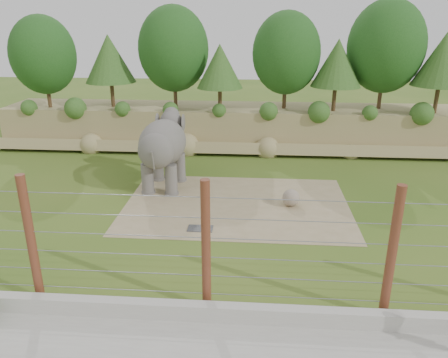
{
  "coord_description": "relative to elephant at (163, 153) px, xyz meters",
  "views": [
    {
      "loc": [
        1.3,
        -15.03,
        7.97
      ],
      "look_at": [
        0.0,
        2.0,
        1.6
      ],
      "focal_mm": 35.0,
      "sensor_mm": 36.0,
      "label": 1
    }
  ],
  "objects": [
    {
      "name": "elephant",
      "position": [
        0.0,
        0.0,
        0.0
      ],
      "size": [
        2.06,
        4.43,
        3.53
      ],
      "primitive_type": null,
      "rotation": [
        0.0,
        0.0,
        -0.04
      ],
      "color": "#5F5854",
      "rests_on": "ground"
    },
    {
      "name": "retaining_wall",
      "position": [
        3.18,
        -9.93,
        -1.51
      ],
      "size": [
        26.0,
        0.35,
        0.5
      ],
      "primitive_type": "cube",
      "color": "#ABA79E",
      "rests_on": "ground"
    },
    {
      "name": "back_embankment",
      "position": [
        3.77,
        7.75,
        2.2
      ],
      "size": [
        30.0,
        5.52,
        8.77
      ],
      "color": "#9C8E5A",
      "rests_on": "ground"
    },
    {
      "name": "stone_ball",
      "position": [
        6.09,
        -1.88,
        -1.36
      ],
      "size": [
        0.76,
        0.76,
        0.76
      ],
      "primitive_type": "sphere",
      "color": "gray",
      "rests_on": "dirt_patch"
    },
    {
      "name": "drain_grate",
      "position": [
        2.35,
        -4.45,
        -1.73
      ],
      "size": [
        1.0,
        0.6,
        0.03
      ],
      "primitive_type": "cube",
      "color": "#262628",
      "rests_on": "dirt_patch"
    },
    {
      "name": "dirt_patch",
      "position": [
        3.68,
        -1.93,
        -1.75
      ],
      "size": [
        10.0,
        7.0,
        0.02
      ],
      "primitive_type": "cube",
      "color": "#948159",
      "rests_on": "ground"
    },
    {
      "name": "barrier_fence",
      "position": [
        3.18,
        -9.43,
        0.24
      ],
      "size": [
        20.26,
        0.26,
        4.0
      ],
      "color": "brown",
      "rests_on": "ground"
    },
    {
      "name": "ground",
      "position": [
        3.18,
        -4.93,
        -1.76
      ],
      "size": [
        90.0,
        90.0,
        0.0
      ],
      "primitive_type": "plane",
      "color": "#3A5F1A",
      "rests_on": "ground"
    }
  ]
}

